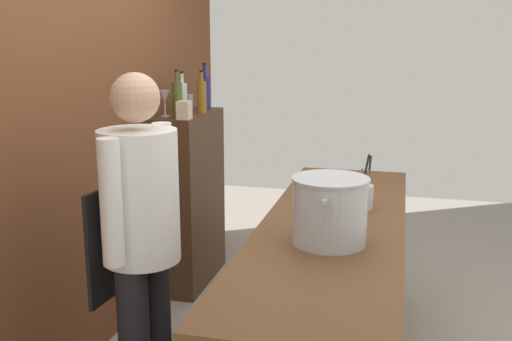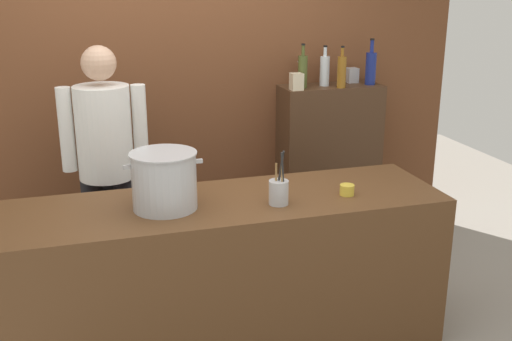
{
  "view_description": "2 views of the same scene",
  "coord_description": "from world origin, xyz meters",
  "px_view_note": "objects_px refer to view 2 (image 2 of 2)",
  "views": [
    {
      "loc": [
        -2.8,
        -0.31,
        1.8
      ],
      "look_at": [
        0.2,
        0.44,
        1.1
      ],
      "focal_mm": 41.52,
      "sensor_mm": 36.0,
      "label": 1
    },
    {
      "loc": [
        -0.68,
        -2.99,
        2.05
      ],
      "look_at": [
        0.29,
        0.27,
        0.97
      ],
      "focal_mm": 42.94,
      "sensor_mm": 36.0,
      "label": 2
    }
  ],
  "objects_px": {
    "wine_bottle_clear": "(325,70)",
    "wine_bottle_amber": "(342,71)",
    "spice_tin_silver": "(352,75)",
    "spice_tin_cream": "(296,82)",
    "chef": "(106,158)",
    "wine_bottle_olive": "(303,71)",
    "utensil_crock": "(279,191)",
    "stockpot_large": "(164,181)",
    "wine_bottle_cobalt": "(371,67)",
    "wine_glass_wide": "(302,68)",
    "butter_jar": "(347,190)"
  },
  "relations": [
    {
      "from": "utensil_crock",
      "to": "spice_tin_silver",
      "type": "bearing_deg",
      "value": 52.96
    },
    {
      "from": "wine_bottle_cobalt",
      "to": "wine_bottle_clear",
      "type": "height_order",
      "value": "wine_bottle_cobalt"
    },
    {
      "from": "chef",
      "to": "wine_bottle_olive",
      "type": "distance_m",
      "value": 1.55
    },
    {
      "from": "wine_bottle_olive",
      "to": "spice_tin_cream",
      "type": "xyz_separation_m",
      "value": [
        -0.07,
        -0.07,
        -0.06
      ]
    },
    {
      "from": "stockpot_large",
      "to": "wine_bottle_cobalt",
      "type": "relative_size",
      "value": 1.19
    },
    {
      "from": "wine_bottle_olive",
      "to": "wine_glass_wide",
      "type": "relative_size",
      "value": 1.78
    },
    {
      "from": "wine_bottle_clear",
      "to": "wine_bottle_amber",
      "type": "bearing_deg",
      "value": -53.72
    },
    {
      "from": "wine_bottle_cobalt",
      "to": "wine_glass_wide",
      "type": "xyz_separation_m",
      "value": [
        -0.5,
        0.12,
        0.0
      ]
    },
    {
      "from": "wine_bottle_cobalt",
      "to": "butter_jar",
      "type": "bearing_deg",
      "value": -120.75
    },
    {
      "from": "utensil_crock",
      "to": "wine_bottle_clear",
      "type": "distance_m",
      "value": 1.6
    },
    {
      "from": "chef",
      "to": "spice_tin_cream",
      "type": "relative_size",
      "value": 13.79
    },
    {
      "from": "stockpot_large",
      "to": "wine_bottle_olive",
      "type": "bearing_deg",
      "value": 44.63
    },
    {
      "from": "wine_bottle_olive",
      "to": "spice_tin_silver",
      "type": "height_order",
      "value": "wine_bottle_olive"
    },
    {
      "from": "utensil_crock",
      "to": "wine_bottle_clear",
      "type": "relative_size",
      "value": 1.0
    },
    {
      "from": "wine_bottle_clear",
      "to": "utensil_crock",
      "type": "bearing_deg",
      "value": -121.05
    },
    {
      "from": "utensil_crock",
      "to": "spice_tin_silver",
      "type": "distance_m",
      "value": 1.79
    },
    {
      "from": "chef",
      "to": "wine_glass_wide",
      "type": "height_order",
      "value": "chef"
    },
    {
      "from": "wine_bottle_clear",
      "to": "spice_tin_cream",
      "type": "xyz_separation_m",
      "value": [
        -0.26,
        -0.11,
        -0.05
      ]
    },
    {
      "from": "spice_tin_cream",
      "to": "utensil_crock",
      "type": "bearing_deg",
      "value": -113.86
    },
    {
      "from": "spice_tin_cream",
      "to": "chef",
      "type": "bearing_deg",
      "value": -167.43
    },
    {
      "from": "spice_tin_silver",
      "to": "spice_tin_cream",
      "type": "bearing_deg",
      "value": -160.53
    },
    {
      "from": "spice_tin_cream",
      "to": "spice_tin_silver",
      "type": "bearing_deg",
      "value": 19.47
    },
    {
      "from": "wine_bottle_amber",
      "to": "wine_bottle_clear",
      "type": "bearing_deg",
      "value": 126.28
    },
    {
      "from": "utensil_crock",
      "to": "wine_bottle_cobalt",
      "type": "height_order",
      "value": "wine_bottle_cobalt"
    },
    {
      "from": "butter_jar",
      "to": "spice_tin_silver",
      "type": "xyz_separation_m",
      "value": [
        0.65,
        1.37,
        0.4
      ]
    },
    {
      "from": "utensil_crock",
      "to": "wine_bottle_cobalt",
      "type": "relative_size",
      "value": 0.87
    },
    {
      "from": "chef",
      "to": "wine_bottle_olive",
      "type": "relative_size",
      "value": 5.23
    },
    {
      "from": "wine_bottle_clear",
      "to": "wine_bottle_olive",
      "type": "height_order",
      "value": "wine_bottle_olive"
    },
    {
      "from": "stockpot_large",
      "to": "wine_bottle_clear",
      "type": "relative_size",
      "value": 1.36
    },
    {
      "from": "chef",
      "to": "stockpot_large",
      "type": "relative_size",
      "value": 4.12
    },
    {
      "from": "butter_jar",
      "to": "wine_bottle_amber",
      "type": "relative_size",
      "value": 0.27
    },
    {
      "from": "utensil_crock",
      "to": "wine_glass_wide",
      "type": "relative_size",
      "value": 1.66
    },
    {
      "from": "chef",
      "to": "spice_tin_silver",
      "type": "distance_m",
      "value": 1.98
    },
    {
      "from": "wine_bottle_clear",
      "to": "wine_glass_wide",
      "type": "relative_size",
      "value": 1.66
    },
    {
      "from": "butter_jar",
      "to": "spice_tin_cream",
      "type": "xyz_separation_m",
      "value": [
        0.13,
        1.19,
        0.4
      ]
    },
    {
      "from": "utensil_crock",
      "to": "wine_glass_wide",
      "type": "bearing_deg",
      "value": 65.15
    },
    {
      "from": "wine_bottle_clear",
      "to": "spice_tin_cream",
      "type": "bearing_deg",
      "value": -156.93
    },
    {
      "from": "wine_bottle_clear",
      "to": "chef",
      "type": "bearing_deg",
      "value": -165.67
    },
    {
      "from": "wine_bottle_cobalt",
      "to": "spice_tin_silver",
      "type": "relative_size",
      "value": 3.07
    },
    {
      "from": "wine_bottle_clear",
      "to": "spice_tin_silver",
      "type": "distance_m",
      "value": 0.27
    },
    {
      "from": "wine_glass_wide",
      "to": "spice_tin_cream",
      "type": "xyz_separation_m",
      "value": [
        -0.11,
        -0.18,
        -0.07
      ]
    },
    {
      "from": "wine_bottle_amber",
      "to": "spice_tin_silver",
      "type": "bearing_deg",
      "value": 47.39
    },
    {
      "from": "chef",
      "to": "spice_tin_silver",
      "type": "xyz_separation_m",
      "value": [
        1.89,
        0.49,
        0.36
      ]
    },
    {
      "from": "wine_glass_wide",
      "to": "spice_tin_silver",
      "type": "height_order",
      "value": "wine_glass_wide"
    },
    {
      "from": "butter_jar",
      "to": "spice_tin_cream",
      "type": "relative_size",
      "value": 0.66
    },
    {
      "from": "chef",
      "to": "utensil_crock",
      "type": "relative_size",
      "value": 5.61
    },
    {
      "from": "stockpot_large",
      "to": "spice_tin_silver",
      "type": "distance_m",
      "value": 2.1
    },
    {
      "from": "chef",
      "to": "wine_bottle_amber",
      "type": "height_order",
      "value": "chef"
    },
    {
      "from": "wine_bottle_olive",
      "to": "chef",
      "type": "bearing_deg",
      "value": -165.26
    },
    {
      "from": "spice_tin_cream",
      "to": "butter_jar",
      "type": "bearing_deg",
      "value": -96.38
    }
  ]
}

